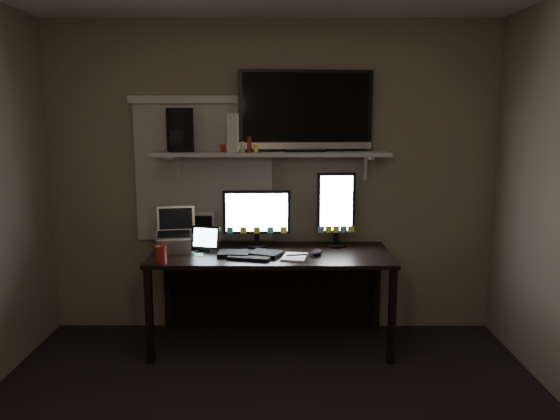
{
  "coord_description": "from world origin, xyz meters",
  "views": [
    {
      "loc": [
        0.08,
        -2.59,
        1.74
      ],
      "look_at": [
        0.07,
        1.25,
        1.09
      ],
      "focal_mm": 35.0,
      "sensor_mm": 36.0,
      "label": 1
    }
  ],
  "objects_px": {
    "tv": "(305,111)",
    "keyboard": "(250,254)",
    "desk": "(272,271)",
    "speaker": "(180,130)",
    "cup": "(161,254)",
    "tablet": "(206,239)",
    "game_console": "(233,133)",
    "monitor_landscape": "(257,218)",
    "laptop": "(174,231)",
    "monitor_portrait": "(336,209)",
    "mouse": "(317,252)"
  },
  "relations": [
    {
      "from": "keyboard",
      "to": "desk",
      "type": "bearing_deg",
      "value": 66.6
    },
    {
      "from": "tablet",
      "to": "game_console",
      "type": "distance_m",
      "value": 0.84
    },
    {
      "from": "cup",
      "to": "monitor_portrait",
      "type": "bearing_deg",
      "value": 20.97
    },
    {
      "from": "tablet",
      "to": "tv",
      "type": "relative_size",
      "value": 0.22
    },
    {
      "from": "desk",
      "to": "laptop",
      "type": "relative_size",
      "value": 5.56
    },
    {
      "from": "monitor_landscape",
      "to": "tv",
      "type": "bearing_deg",
      "value": 7.11
    },
    {
      "from": "keyboard",
      "to": "mouse",
      "type": "relative_size",
      "value": 3.87
    },
    {
      "from": "laptop",
      "to": "speaker",
      "type": "bearing_deg",
      "value": 68.87
    },
    {
      "from": "tv",
      "to": "tablet",
      "type": "bearing_deg",
      "value": -171.11
    },
    {
      "from": "tablet",
      "to": "speaker",
      "type": "relative_size",
      "value": 0.68
    },
    {
      "from": "monitor_landscape",
      "to": "desk",
      "type": "bearing_deg",
      "value": -26.59
    },
    {
      "from": "monitor_portrait",
      "to": "laptop",
      "type": "bearing_deg",
      "value": -176.47
    },
    {
      "from": "keyboard",
      "to": "laptop",
      "type": "distance_m",
      "value": 0.61
    },
    {
      "from": "tablet",
      "to": "desk",
      "type": "bearing_deg",
      "value": 24.17
    },
    {
      "from": "monitor_landscape",
      "to": "tv",
      "type": "distance_m",
      "value": 0.91
    },
    {
      "from": "monitor_portrait",
      "to": "tv",
      "type": "distance_m",
      "value": 0.8
    },
    {
      "from": "laptop",
      "to": "cup",
      "type": "bearing_deg",
      "value": -106.37
    },
    {
      "from": "game_console",
      "to": "speaker",
      "type": "height_order",
      "value": "speaker"
    },
    {
      "from": "laptop",
      "to": "game_console",
      "type": "bearing_deg",
      "value": 12.5
    },
    {
      "from": "monitor_portrait",
      "to": "tablet",
      "type": "relative_size",
      "value": 2.67
    },
    {
      "from": "monitor_landscape",
      "to": "tv",
      "type": "height_order",
      "value": "tv"
    },
    {
      "from": "game_console",
      "to": "tablet",
      "type": "bearing_deg",
      "value": -145.83
    },
    {
      "from": "monitor_portrait",
      "to": "laptop",
      "type": "xyz_separation_m",
      "value": [
        -1.25,
        -0.17,
        -0.14
      ]
    },
    {
      "from": "cup",
      "to": "game_console",
      "type": "distance_m",
      "value": 1.09
    },
    {
      "from": "tv",
      "to": "keyboard",
      "type": "bearing_deg",
      "value": -147.36
    },
    {
      "from": "tablet",
      "to": "speaker",
      "type": "bearing_deg",
      "value": 153.76
    },
    {
      "from": "monitor_portrait",
      "to": "tablet",
      "type": "distance_m",
      "value": 1.04
    },
    {
      "from": "keyboard",
      "to": "laptop",
      "type": "relative_size",
      "value": 1.45
    },
    {
      "from": "monitor_landscape",
      "to": "monitor_portrait",
      "type": "distance_m",
      "value": 0.63
    },
    {
      "from": "monitor_landscape",
      "to": "monitor_portrait",
      "type": "relative_size",
      "value": 0.88
    },
    {
      "from": "laptop",
      "to": "desk",
      "type": "bearing_deg",
      "value": -3.69
    },
    {
      "from": "tv",
      "to": "game_console",
      "type": "height_order",
      "value": "tv"
    },
    {
      "from": "game_console",
      "to": "desk",
      "type": "bearing_deg",
      "value": -26.26
    },
    {
      "from": "monitor_portrait",
      "to": "mouse",
      "type": "bearing_deg",
      "value": -124.35
    },
    {
      "from": "desk",
      "to": "tv",
      "type": "bearing_deg",
      "value": 23.81
    },
    {
      "from": "monitor_landscape",
      "to": "game_console",
      "type": "distance_m",
      "value": 0.69
    },
    {
      "from": "desk",
      "to": "monitor_landscape",
      "type": "height_order",
      "value": "monitor_landscape"
    },
    {
      "from": "tablet",
      "to": "game_console",
      "type": "relative_size",
      "value": 0.77
    },
    {
      "from": "game_console",
      "to": "speaker",
      "type": "xyz_separation_m",
      "value": [
        -0.41,
        -0.0,
        0.02
      ]
    },
    {
      "from": "laptop",
      "to": "cup",
      "type": "distance_m",
      "value": 0.34
    },
    {
      "from": "laptop",
      "to": "speaker",
      "type": "xyz_separation_m",
      "value": [
        0.03,
        0.18,
        0.75
      ]
    },
    {
      "from": "monitor_portrait",
      "to": "laptop",
      "type": "relative_size",
      "value": 1.85
    },
    {
      "from": "desk",
      "to": "game_console",
      "type": "distance_m",
      "value": 1.12
    },
    {
      "from": "tv",
      "to": "speaker",
      "type": "relative_size",
      "value": 3.1
    },
    {
      "from": "desk",
      "to": "monitor_portrait",
      "type": "distance_m",
      "value": 0.7
    },
    {
      "from": "desk",
      "to": "speaker",
      "type": "bearing_deg",
      "value": 172.28
    },
    {
      "from": "cup",
      "to": "tv",
      "type": "distance_m",
      "value": 1.53
    },
    {
      "from": "cup",
      "to": "tv",
      "type": "bearing_deg",
      "value": 26.78
    },
    {
      "from": "monitor_landscape",
      "to": "laptop",
      "type": "relative_size",
      "value": 1.62
    },
    {
      "from": "tablet",
      "to": "tv",
      "type": "bearing_deg",
      "value": 29.36
    }
  ]
}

